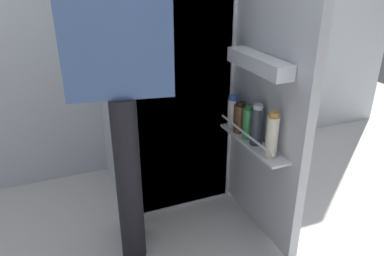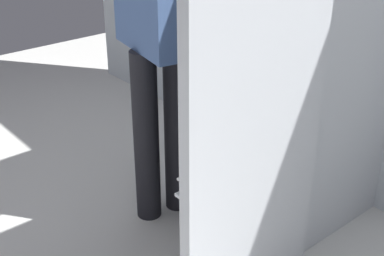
% 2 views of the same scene
% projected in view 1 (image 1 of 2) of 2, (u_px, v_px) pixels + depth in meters
% --- Properties ---
extents(ground_plane, '(6.47, 6.47, 0.00)m').
position_uv_depth(ground_plane, '(196.00, 232.00, 2.05)').
color(ground_plane, silver).
extents(refrigerator, '(0.72, 1.27, 1.79)m').
position_uv_depth(refrigerator, '(167.00, 53.00, 2.13)').
color(refrigerator, silver).
rests_on(refrigerator, ground_plane).
extents(person, '(0.57, 0.82, 1.71)m').
position_uv_depth(person, '(120.00, 51.00, 1.55)').
color(person, black).
rests_on(person, ground_plane).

